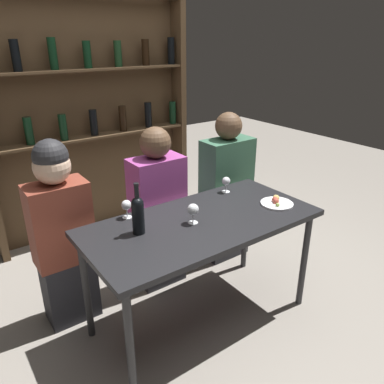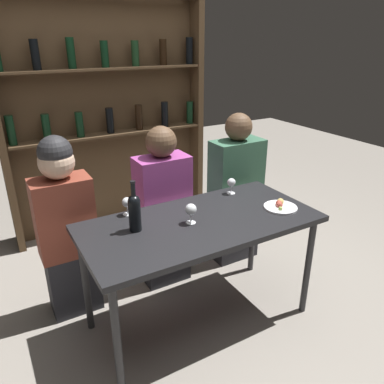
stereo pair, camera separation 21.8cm
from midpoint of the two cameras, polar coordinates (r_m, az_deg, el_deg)
The scene contains 11 objects.
ground_plane at distance 2.73m, azimuth 3.60°, elevation -18.68°, with size 10.00×10.00×0.00m, color gray.
dining_table at distance 2.33m, azimuth 4.01°, elevation -5.86°, with size 1.46×0.71×0.76m.
wine_rack_wall at distance 3.60m, azimuth -11.17°, elevation 13.26°, with size 1.93×0.21×2.37m.
wine_bottle at distance 2.14m, azimuth -5.89°, elevation -2.89°, with size 0.07×0.07×0.31m.
wine_glass_0 at distance 2.68m, azimuth 8.36°, elevation 1.30°, with size 0.06×0.06×0.12m.
wine_glass_1 at distance 2.22m, azimuth 2.68°, elevation -2.85°, with size 0.07×0.07×0.13m.
wine_glass_2 at distance 2.35m, azimuth -7.28°, elevation -1.72°, with size 0.06×0.06×0.12m.
food_plate_0 at distance 2.55m, azimuth 15.71°, elevation -2.14°, with size 0.22×0.22×0.05m.
seated_person_left at distance 2.56m, azimuth -16.34°, elevation -5.49°, with size 0.37×0.22×1.26m.
seated_person_center at distance 2.79m, azimuth -2.17°, elevation -3.03°, with size 0.39×0.22×1.23m.
seated_person_right at distance 3.13m, azimuth 8.62°, elevation -0.24°, with size 0.42×0.22×1.26m.
Camera 2 is at (-1.07, -1.75, 1.80)m, focal length 35.00 mm.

